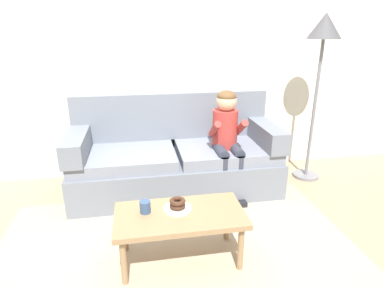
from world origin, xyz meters
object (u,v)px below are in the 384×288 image
(coffee_table, at_px, (180,219))
(donut, at_px, (177,206))
(floor_lamp, at_px, (323,43))
(couch, at_px, (175,157))
(mug, at_px, (145,207))
(person_child, at_px, (227,134))

(coffee_table, height_order, donut, donut)
(coffee_table, bearing_deg, floor_lamp, 35.57)
(couch, xyz_separation_m, floor_lamp, (1.58, 0.00, 1.18))
(couch, relative_size, mug, 24.04)
(couch, xyz_separation_m, coffee_table, (-0.12, -1.21, 0.01))
(coffee_table, relative_size, floor_lamp, 0.51)
(mug, relative_size, floor_lamp, 0.05)
(coffee_table, xyz_separation_m, floor_lamp, (1.70, 1.22, 1.17))
(person_child, xyz_separation_m, donut, (-0.64, -0.94, -0.23))
(coffee_table, relative_size, donut, 7.90)
(couch, distance_m, floor_lamp, 1.98)
(coffee_table, relative_size, mug, 10.53)
(person_child, relative_size, floor_lamp, 0.60)
(donut, relative_size, mug, 1.33)
(coffee_table, distance_m, donut, 0.10)
(person_child, distance_m, mug, 1.31)
(couch, height_order, mug, couch)
(donut, bearing_deg, person_child, 55.89)
(donut, bearing_deg, coffee_table, -79.35)
(coffee_table, bearing_deg, donut, 100.65)
(mug, xyz_separation_m, floor_lamp, (1.95, 1.16, 1.08))
(coffee_table, xyz_separation_m, person_child, (0.63, 1.00, 0.31))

